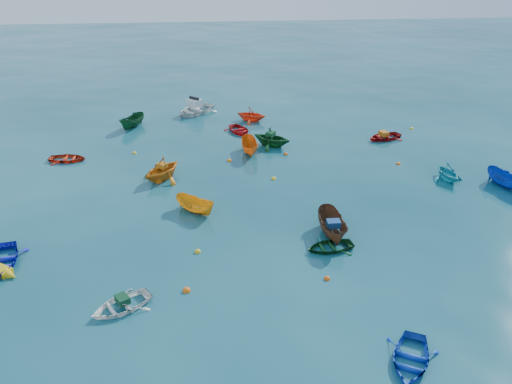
{
  "coord_description": "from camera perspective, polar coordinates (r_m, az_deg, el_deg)",
  "views": [
    {
      "loc": [
        -2.64,
        -22.9,
        14.72
      ],
      "look_at": [
        0.0,
        5.0,
        0.4
      ],
      "focal_mm": 35.0,
      "sensor_mm": 36.0,
      "label": 1
    }
  ],
  "objects": [
    {
      "name": "buoy_or_c",
      "position": [
        36.95,
        -3.07,
        3.55
      ],
      "size": [
        0.36,
        0.36,
        0.36
      ],
      "primitive_type": "sphere",
      "color": "orange",
      "rests_on": "ground"
    },
    {
      "name": "buoy_ye_d",
      "position": [
        39.38,
        -13.73,
        4.31
      ],
      "size": [
        0.31,
        0.31,
        0.31
      ],
      "primitive_type": "sphere",
      "color": "yellow",
      "rests_on": "ground"
    },
    {
      "name": "tarp_green_a",
      "position": [
        23.34,
        -15.02,
        -11.76
      ],
      "size": [
        0.77,
        0.82,
        0.32
      ],
      "primitive_type": "cube",
      "rotation": [
        0.0,
        0.0,
        -1.0
      ],
      "color": "#0F3F23",
      "rests_on": "dinghy_white_near"
    },
    {
      "name": "dinghy_red_nw",
      "position": [
        39.52,
        -20.7,
        3.38
      ],
      "size": [
        2.92,
        2.24,
        0.56
      ],
      "primitive_type": "imported",
      "rotation": [
        0.0,
        0.0,
        1.46
      ],
      "color": "red",
      "rests_on": "ground"
    },
    {
      "name": "dinghy_cyan_se",
      "position": [
        36.47,
        20.94,
        1.36
      ],
      "size": [
        2.38,
        2.67,
        1.28
      ],
      "primitive_type": "imported",
      "rotation": [
        0.0,
        0.0,
        0.13
      ],
      "color": "#1DA3B5",
      "rests_on": "ground"
    },
    {
      "name": "dinghy_white_near",
      "position": [
        23.59,
        -15.12,
        -12.68
      ],
      "size": [
        3.37,
        3.14,
        0.57
      ],
      "primitive_type": "imported",
      "rotation": [
        0.0,
        0.0,
        -1.0
      ],
      "color": "white",
      "rests_on": "ground"
    },
    {
      "name": "tarp_orange_a",
      "position": [
        34.32,
        -10.69,
        3.0
      ],
      "size": [
        0.81,
        0.78,
        0.31
      ],
      "primitive_type": "cube",
      "rotation": [
        0.0,
        0.0,
        -0.67
      ],
      "color": "orange",
      "rests_on": "dinghy_orange_w"
    },
    {
      "name": "buoy_or_d",
      "position": [
        37.84,
        15.96,
        3.08
      ],
      "size": [
        0.32,
        0.32,
        0.32
      ],
      "primitive_type": "sphere",
      "color": "#FF660D",
      "rests_on": "ground"
    },
    {
      "name": "dinghy_blue_sw",
      "position": [
        28.49,
        -27.05,
        -7.41
      ],
      "size": [
        2.86,
        3.64,
        0.68
      ],
      "primitive_type": "imported",
      "rotation": [
        0.0,
        0.0,
        0.16
      ],
      "color": "#1017CC",
      "rests_on": "ground"
    },
    {
      "name": "dinghy_orange_w",
      "position": [
        34.7,
        -10.61,
        1.47
      ],
      "size": [
        4.14,
        4.22,
        1.68
      ],
      "primitive_type": "imported",
      "rotation": [
        0.0,
        0.0,
        -0.67
      ],
      "color": "orange",
      "rests_on": "ground"
    },
    {
      "name": "dinghy_red_ne",
      "position": [
        42.43,
        14.42,
        5.9
      ],
      "size": [
        3.48,
        2.96,
        0.61
      ],
      "primitive_type": "imported",
      "rotation": [
        0.0,
        0.0,
        -1.23
      ],
      "color": "#A20D0D",
      "rests_on": "ground"
    },
    {
      "name": "dinghy_red_far",
      "position": [
        42.6,
        -1.93,
        6.84
      ],
      "size": [
        2.98,
        3.42,
        0.59
      ],
      "primitive_type": "imported",
      "rotation": [
        0.0,
        0.0,
        0.39
      ],
      "color": "#B70F10",
      "rests_on": "ground"
    },
    {
      "name": "sampan_yellow_mid",
      "position": [
        30.24,
        -6.9,
        -2.28
      ],
      "size": [
        2.85,
        2.64,
        1.1
      ],
      "primitive_type": "imported",
      "rotation": [
        0.0,
        0.0,
        0.87
      ],
      "color": "orange",
      "rests_on": "ground"
    },
    {
      "name": "buoy_ye_a",
      "position": [
        26.53,
        -6.69,
        -6.84
      ],
      "size": [
        0.34,
        0.34,
        0.34
      ],
      "primitive_type": "sphere",
      "color": "gold",
      "rests_on": "ground"
    },
    {
      "name": "dinghy_green_e",
      "position": [
        26.88,
        8.4,
        -6.47
      ],
      "size": [
        2.84,
        2.25,
        0.53
      ],
      "primitive_type": "imported",
      "rotation": [
        0.0,
        0.0,
        -1.39
      ],
      "color": "#114C20",
      "rests_on": "ground"
    },
    {
      "name": "buoy_ye_e",
      "position": [
        45.39,
        17.35,
        6.89
      ],
      "size": [
        0.34,
        0.34,
        0.34
      ],
      "primitive_type": "sphere",
      "color": "yellow",
      "rests_on": "ground"
    },
    {
      "name": "buoy_or_a",
      "position": [
        23.97,
        -7.94,
        -11.14
      ],
      "size": [
        0.39,
        0.39,
        0.39
      ],
      "primitive_type": "sphere",
      "color": "#F6610D",
      "rests_on": "ground"
    },
    {
      "name": "sampan_green_far",
      "position": [
        44.97,
        -13.86,
        7.16
      ],
      "size": [
        2.5,
        3.33,
        1.21
      ],
      "primitive_type": "imported",
      "rotation": [
        0.0,
        0.0,
        -0.48
      ],
      "color": "#0F4421",
      "rests_on": "ground"
    },
    {
      "name": "sampan_orange_n",
      "position": [
        38.32,
        -0.7,
        4.48
      ],
      "size": [
        1.24,
        3.19,
        1.23
      ],
      "primitive_type": "imported",
      "rotation": [
        0.0,
        0.0,
        0.02
      ],
      "color": "orange",
      "rests_on": "ground"
    },
    {
      "name": "tarp_orange_b",
      "position": [
        42.21,
        14.39,
        6.49
      ],
      "size": [
        0.78,
        0.89,
        0.36
      ],
      "primitive_type": "cube",
      "rotation": [
        0.0,
        0.0,
        -1.23
      ],
      "color": "#CB6B14",
      "rests_on": "dinghy_red_ne"
    },
    {
      "name": "buoy_or_e",
      "position": [
        38.1,
        3.42,
        4.29
      ],
      "size": [
        0.34,
        0.34,
        0.34
      ],
      "primitive_type": "sphere",
      "color": "#E1510C",
      "rests_on": "ground"
    },
    {
      "name": "sampan_brown_mid",
      "position": [
        28.05,
        8.66,
        -4.94
      ],
      "size": [
        1.34,
        3.53,
        1.36
      ],
      "primitive_type": "imported",
      "rotation": [
        0.0,
        0.0,
        0.0
      ],
      "color": "#50311D",
      "rests_on": "ground"
    },
    {
      "name": "buoy_ye_c",
      "position": [
        34.11,
        2.03,
        1.48
      ],
      "size": [
        0.35,
        0.35,
        0.35
      ],
      "primitive_type": "sphere",
      "color": "yellow",
      "rests_on": "ground"
    },
    {
      "name": "buoy_or_b",
      "position": [
        24.71,
        8.11,
        -9.82
      ],
      "size": [
        0.31,
        0.31,
        0.31
      ],
      "primitive_type": "sphere",
      "color": "#EA540C",
      "rests_on": "ground"
    },
    {
      "name": "tarp_green_b",
      "position": [
        39.39,
        1.68,
        6.64
      ],
      "size": [
        0.87,
        0.92,
        0.36
      ],
      "primitive_type": "cube",
      "rotation": [
        0.0,
        0.0,
        1.0
      ],
      "color": "#114524",
      "rests_on": "dinghy_green_n"
    },
    {
      "name": "dinghy_green_n",
      "position": [
        39.7,
        1.79,
        5.29
      ],
      "size": [
        3.99,
        3.86,
        1.61
      ],
      "primitive_type": "imported",
      "rotation": [
        0.0,
        0.0,
        1.0
      ],
      "color": "#135421",
      "rests_on": "ground"
    },
    {
      "name": "tarp_blue_a",
      "position": [
        27.48,
        8.85,
        -3.58
      ],
      "size": [
        0.74,
        0.56,
        0.36
      ],
      "primitive_type": "cube",
      "rotation": [
        0.0,
        0.0,
        0.0
      ],
      "color": "navy",
      "rests_on": "sampan_brown_mid"
    },
    {
      "name": "dinghy_orange_far",
      "position": [
        45.37,
        -0.54,
        8.14
      ],
      "size": [
        3.37,
        3.2,
        1.4
      ],
      "primitive_type": "imported",
      "rotation": [
        0.0,
        0.0,
        1.13
      ],
      "color": "#F54317",
      "rests_on": "ground"
    },
    {
      "name": "ground",
      "position": [
        27.35,
        0.99,
        -5.5
      ],
      "size": [
        160.0,
        160.0,
        0.0
      ],
      "primitive_type": "plane",
      "color": "#093C44",
      "rests_on": "ground"
    },
    {
      "name": "dinghy_blue_se",
      "position": [
        21.33,
        17.14,
        -18.11
      ],
      "size": [
        3.21,
        3.55,
        0.6
      ],
      "primitive_type": "imported",
      "rotation": [
        0.0,
        0.0,
        -0.49
      ],
      "color": "#0F3EBD",
      "rests_on": "ground"
    },
    {
      "name": "motorboat_white",
      "position": [
        47.78,
        -6.99,
        8.92
      ],
      "size": [
        5.16,
        5.22,
        1.49
      ],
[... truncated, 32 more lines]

